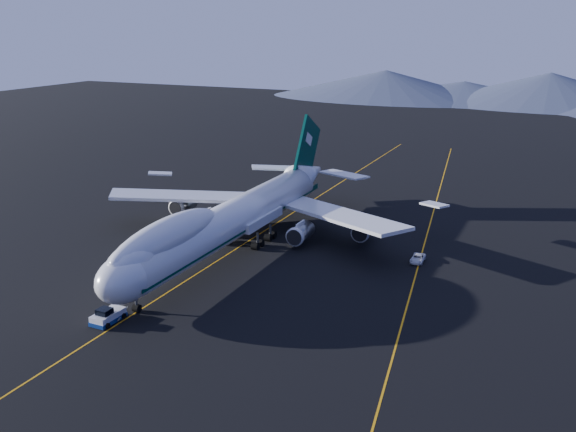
% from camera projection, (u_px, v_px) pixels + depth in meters
% --- Properties ---
extents(ground, '(500.00, 500.00, 0.00)m').
position_uv_depth(ground, '(233.00, 251.00, 109.62)').
color(ground, black).
rests_on(ground, ground).
extents(taxiway_line_main, '(0.25, 220.00, 0.01)m').
position_uv_depth(taxiway_line_main, '(233.00, 251.00, 109.62)').
color(taxiway_line_main, orange).
rests_on(taxiway_line_main, ground).
extents(taxiway_line_side, '(28.08, 198.09, 0.01)m').
position_uv_depth(taxiway_line_side, '(421.00, 258.00, 106.41)').
color(taxiway_line_side, orange).
rests_on(taxiway_line_side, ground).
extents(boeing_747, '(59.62, 72.43, 19.37)m').
position_uv_depth(boeing_747, '(232.00, 218.00, 107.97)').
color(boeing_747, silver).
rests_on(boeing_747, ground).
extents(pushback_tug, '(2.88, 4.88, 2.10)m').
position_uv_depth(pushback_tug, '(108.00, 317.00, 83.55)').
color(pushback_tug, silver).
rests_on(pushback_tug, ground).
extents(service_van, '(2.17, 4.44, 1.22)m').
position_uv_depth(service_van, '(418.00, 258.00, 104.44)').
color(service_van, white).
rests_on(service_van, ground).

